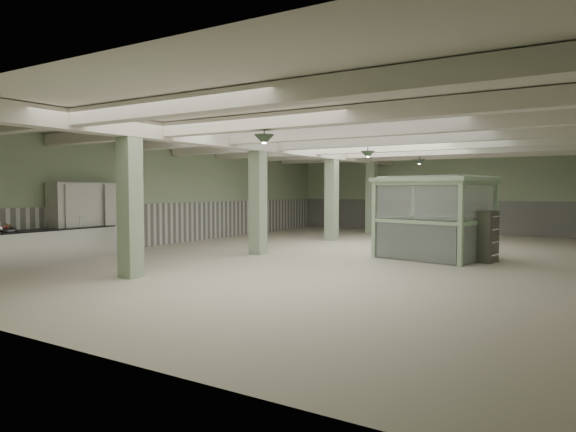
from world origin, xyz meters
The scene contains 28 objects.
floor centered at (0.00, 0.00, 0.00)m, with size 20.00×20.00×0.00m, color beige.
ceiling centered at (0.00, 0.00, 3.60)m, with size 14.00×20.00×0.02m, color silver.
wall_back centered at (0.00, 10.00, 1.80)m, with size 14.00×0.02×3.60m, color #A1B38F.
wall_front centered at (0.00, -10.00, 1.80)m, with size 14.00×0.02×3.60m, color #A1B38F.
wall_left centered at (-7.00, 0.00, 1.80)m, with size 0.02×20.00×3.60m, color #A1B38F.
wainscot_left centered at (-6.97, 0.00, 0.75)m, with size 0.05×19.90×1.50m, color silver.
wainscot_back centered at (0.00, 9.97, 0.75)m, with size 13.90×0.05×1.50m, color silver.
girder centered at (-2.50, 0.00, 3.38)m, with size 0.45×19.90×0.40m, color silver.
beam_a centered at (0.00, -7.50, 3.42)m, with size 13.90×0.35×0.32m, color silver.
beam_b centered at (0.00, -5.00, 3.42)m, with size 13.90×0.35×0.32m, color silver.
beam_c centered at (0.00, -2.50, 3.42)m, with size 13.90×0.35×0.32m, color silver.
beam_d centered at (0.00, 0.00, 3.42)m, with size 13.90×0.35×0.32m, color silver.
beam_e centered at (0.00, 2.50, 3.42)m, with size 13.90×0.35×0.32m, color silver.
beam_f centered at (0.00, 5.00, 3.42)m, with size 13.90×0.35×0.32m, color silver.
beam_g centered at (0.00, 7.50, 3.42)m, with size 13.90×0.35×0.32m, color silver.
column_a centered at (-2.50, -6.00, 1.80)m, with size 0.42×0.42×3.60m, color #96AD8C.
column_b centered at (-2.50, -1.00, 1.80)m, with size 0.42×0.42×3.60m, color #96AD8C.
column_c centered at (-2.50, 4.00, 1.80)m, with size 0.42×0.42×3.60m, color #96AD8C.
column_d centered at (-2.50, 8.00, 1.80)m, with size 0.42×0.42×3.60m, color #96AD8C.
pendant_front centered at (0.50, -5.00, 3.05)m, with size 0.44×0.44×0.22m, color #303D2E.
pendant_mid centered at (0.50, 0.50, 3.05)m, with size 0.44×0.44×0.22m, color #303D2E.
pendant_back centered at (0.50, 5.50, 3.05)m, with size 0.44×0.44×0.22m, color #303D2E.
prep_counter centered at (-6.54, -5.50, 0.46)m, with size 0.88×5.02×0.91m.
pitcher_near centered at (-6.55, -4.50, 1.05)m, with size 0.21×0.24×0.31m, color silver, non-canonical shape.
veg_colander centered at (-6.48, -6.57, 1.00)m, with size 0.46×0.46×0.21m, color #47464B, non-canonical shape.
walkin_cooler centered at (-6.62, -4.00, 1.11)m, with size 0.96×2.42×2.22m.
guard_booth centered at (2.39, 1.03, 1.63)m, with size 3.37×3.03×2.39m.
filing_cabinet centered at (3.87, 0.86, 0.71)m, with size 0.46×0.66×1.42m, color #515345.
Camera 1 is at (6.67, -13.95, 2.01)m, focal length 32.00 mm.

